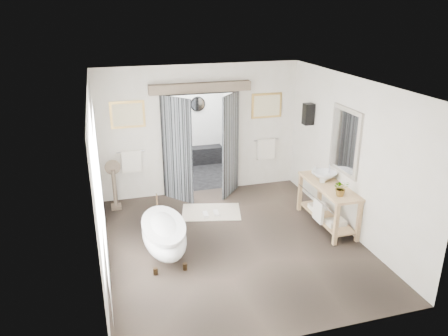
# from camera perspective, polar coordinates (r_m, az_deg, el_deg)

# --- Properties ---
(ground_plane) EXTENTS (5.00, 5.00, 0.00)m
(ground_plane) POSITION_cam_1_polar(r_m,az_deg,el_deg) (8.06, 1.20, -9.81)
(ground_plane) COLOR #4B3C31
(room_shell) EXTENTS (4.52, 5.02, 2.91)m
(room_shell) POSITION_cam_1_polar(r_m,az_deg,el_deg) (7.17, 1.34, 2.55)
(room_shell) COLOR silver
(room_shell) RESTS_ON ground_plane
(shower_room) EXTENTS (2.22, 2.01, 2.51)m
(shower_room) POSITION_cam_1_polar(r_m,az_deg,el_deg) (11.27, -4.81, 4.23)
(shower_room) COLOR black
(shower_room) RESTS_ON ground_plane
(back_wall_dressing) EXTENTS (3.82, 0.71, 2.52)m
(back_wall_dressing) POSITION_cam_1_polar(r_m,az_deg,el_deg) (9.52, -2.88, 5.29)
(back_wall_dressing) COLOR black
(back_wall_dressing) RESTS_ON ground_plane
(clawfoot_tub) EXTENTS (0.73, 1.64, 0.80)m
(clawfoot_tub) POSITION_cam_1_polar(r_m,az_deg,el_deg) (7.63, -7.86, -8.52)
(clawfoot_tub) COLOR #3D2B18
(clawfoot_tub) RESTS_ON ground_plane
(vanity) EXTENTS (0.57, 1.60, 0.85)m
(vanity) POSITION_cam_1_polar(r_m,az_deg,el_deg) (8.68, 13.30, -4.28)
(vanity) COLOR tan
(vanity) RESTS_ON ground_plane
(pedestal_mirror) EXTENTS (0.32, 0.21, 1.10)m
(pedestal_mirror) POSITION_cam_1_polar(r_m,az_deg,el_deg) (9.42, -14.11, -2.55)
(pedestal_mirror) COLOR brown
(pedestal_mirror) RESTS_ON ground_plane
(rug) EXTENTS (1.36, 1.06, 0.01)m
(rug) POSITION_cam_1_polar(r_m,az_deg,el_deg) (9.17, -1.69, -5.76)
(rug) COLOR beige
(rug) RESTS_ON ground_plane
(slippers) EXTENTS (0.34, 0.25, 0.05)m
(slippers) POSITION_cam_1_polar(r_m,az_deg,el_deg) (9.02, -1.72, -5.98)
(slippers) COLOR white
(slippers) RESTS_ON rug
(basin) EXTENTS (0.59, 0.59, 0.16)m
(basin) POSITION_cam_1_polar(r_m,az_deg,el_deg) (8.75, 12.98, -1.01)
(basin) COLOR white
(basin) RESTS_ON vanity
(plant) EXTENTS (0.31, 0.29, 0.30)m
(plant) POSITION_cam_1_polar(r_m,az_deg,el_deg) (8.08, 15.04, -2.53)
(plant) COLOR gray
(plant) RESTS_ON vanity
(soap_bottle_a) EXTENTS (0.11, 0.11, 0.19)m
(soap_bottle_a) POSITION_cam_1_polar(r_m,az_deg,el_deg) (8.61, 12.73, -1.26)
(soap_bottle_a) COLOR gray
(soap_bottle_a) RESTS_ON vanity
(soap_bottle_b) EXTENTS (0.17, 0.17, 0.16)m
(soap_bottle_b) POSITION_cam_1_polar(r_m,az_deg,el_deg) (8.99, 11.76, -0.32)
(soap_bottle_b) COLOR gray
(soap_bottle_b) RESTS_ON vanity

